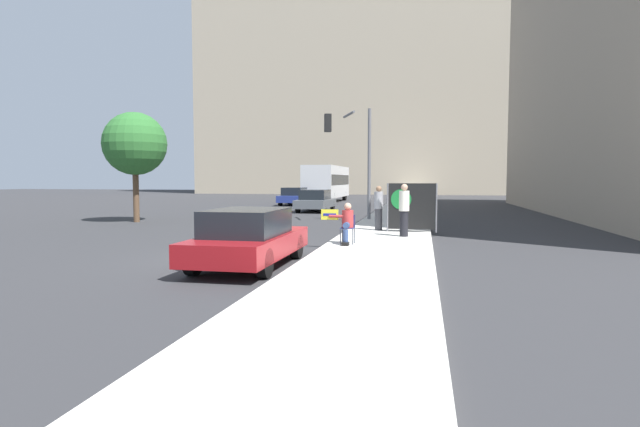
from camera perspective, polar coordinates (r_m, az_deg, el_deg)
The scene contains 13 objects.
ground_plane at distance 13.11m, azimuth -8.80°, elevation -5.19°, with size 160.00×160.00×0.00m, color #303033.
sidewalk_curb at distance 27.22m, azimuth 8.99°, elevation -0.32°, with size 3.13×90.00×0.15m, color beige.
building_backdrop_far at distance 75.48m, azimuth 6.73°, elevation 17.05°, with size 52.00×12.00×38.46m.
seated_protester at distance 14.78m, azimuth 3.04°, elevation -0.96°, with size 0.99×0.77×1.22m.
jogger_on_sidewalk at distance 16.93m, azimuth 9.59°, elevation 0.44°, with size 0.34×0.34×1.76m.
pedestrian_behind at distance 18.89m, azimuth 6.72°, elevation 0.66°, with size 0.34×0.34×1.67m.
protest_banner at distance 18.41m, azimuth 10.39°, elevation 0.82°, with size 1.81×0.06×1.77m.
traffic_light_pole at distance 23.99m, azimuth 3.84°, elevation 7.77°, with size 2.16×1.93×5.29m.
parked_car_curbside at distance 11.90m, azimuth -8.15°, elevation -2.75°, with size 1.83×4.31×1.37m.
car_on_road_nearest at distance 32.06m, azimuth -0.50°, elevation 1.50°, with size 1.88×4.62×1.40m.
car_on_road_midblock at distance 39.98m, azimuth -2.91°, elevation 1.98°, with size 1.85×4.41×1.42m.
city_bus_on_road at distance 45.99m, azimuth 0.81°, elevation 3.69°, with size 2.60×10.03×3.26m.
street_tree_near_curb at distance 25.72m, azimuth -20.41°, elevation 7.44°, with size 3.01×3.01×5.28m.
Camera 1 is at (4.56, -12.12, 2.07)m, focal length 28.00 mm.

